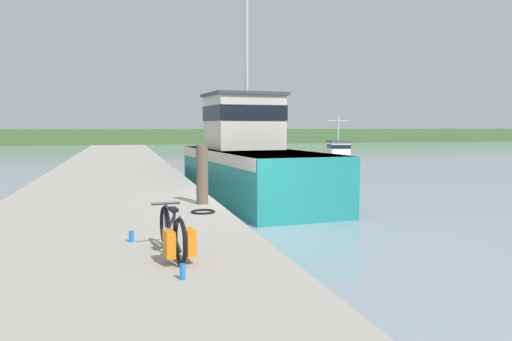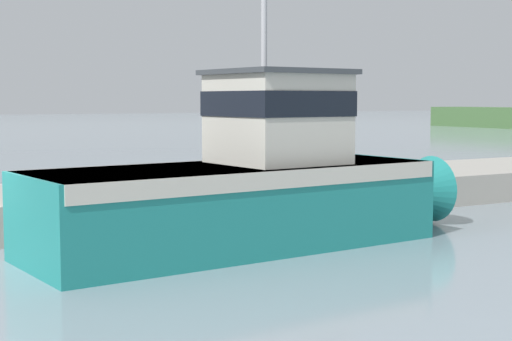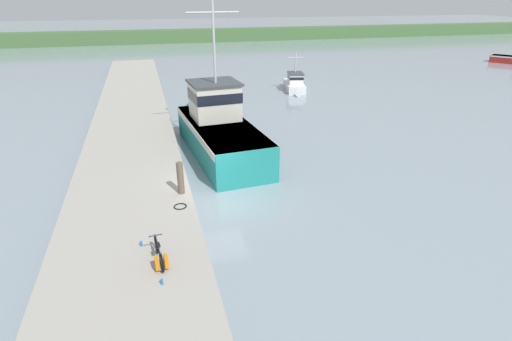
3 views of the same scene
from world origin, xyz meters
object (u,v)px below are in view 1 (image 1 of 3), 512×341
Objects in this scene: boat_red_outer at (338,155)px; water_bottle_by_bike at (131,236)px; bicycle_touring at (175,235)px; fishing_boat_main at (249,161)px; water_bottle_on_curb at (183,272)px; mooring_post at (202,174)px.

boat_red_outer is 29.80m from water_bottle_by_bike.
boat_red_outer is 3.38× the size of bicycle_touring.
water_bottle_on_curb is (-4.11, -12.95, -0.42)m from fishing_boat_main.
bicycle_touring is 8.64× the size of water_bottle_on_curb.
fishing_boat_main reaches higher than mooring_post.
boat_red_outer is at bearing 59.36° from water_bottle_by_bike.
water_bottle_on_curb is 2.28m from water_bottle_by_bike.
boat_red_outer is 25.79m from mooring_post.
water_bottle_on_curb is (-0.01, -1.02, -0.23)m from bicycle_touring.
mooring_post is at bearing 78.80° from water_bottle_on_curb.
boat_red_outer reaches higher than water_bottle_on_curb.
mooring_post is (-2.95, -7.09, 0.20)m from fishing_boat_main.
fishing_boat_main is 8.17× the size of mooring_post.
boat_red_outer is at bearing 55.20° from bicycle_touring.
boat_red_outer is 31.45m from water_bottle_on_curb.
bicycle_touring is at bearing 89.53° from water_bottle_on_curb.
water_bottle_by_bike is (-1.72, -3.66, -0.62)m from mooring_post.
fishing_boat_main is at bearing 72.38° from water_bottle_on_curb.
water_bottle_by_bike is at bearing 104.34° from water_bottle_on_curb.
bicycle_touring is 4.99m from mooring_post.
boat_red_outer is at bearing 58.51° from mooring_post.
bicycle_touring is at bearing -114.05° from fishing_boat_main.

